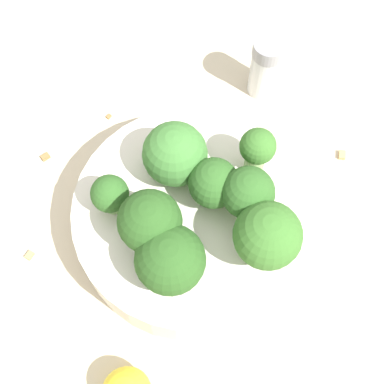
{
  "coord_description": "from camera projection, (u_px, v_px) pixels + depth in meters",
  "views": [
    {
      "loc": [
        -0.19,
        0.01,
        0.48
      ],
      "look_at": [
        0.0,
        0.0,
        0.08
      ],
      "focal_mm": 50.0,
      "sensor_mm": 36.0,
      "label": 1
    }
  ],
  "objects": [
    {
      "name": "broccoli_floret_1",
      "position": [
        214.0,
        184.0,
        0.45
      ],
      "size": [
        0.04,
        0.04,
        0.05
      ],
      "color": "#8EB770",
      "rests_on": "bowl"
    },
    {
      "name": "almond_crumb_1",
      "position": [
        29.0,
        255.0,
        0.5
      ],
      "size": [
        0.01,
        0.01,
        0.01
      ],
      "primitive_type": "cube",
      "rotation": [
        0.0,
        0.0,
        5.68
      ],
      "color": "tan",
      "rests_on": "ground_plane"
    },
    {
      "name": "ground_plane",
      "position": [
        192.0,
        229.0,
        0.52
      ],
      "size": [
        3.0,
        3.0,
        0.0
      ],
      "primitive_type": "plane",
      "color": "beige"
    },
    {
      "name": "bowl",
      "position": [
        192.0,
        219.0,
        0.49
      ],
      "size": [
        0.21,
        0.21,
        0.05
      ],
      "primitive_type": "cylinder",
      "color": "silver",
      "rests_on": "ground_plane"
    },
    {
      "name": "broccoli_floret_5",
      "position": [
        257.0,
        149.0,
        0.46
      ],
      "size": [
        0.03,
        0.03,
        0.05
      ],
      "color": "#84AD66",
      "rests_on": "bowl"
    },
    {
      "name": "broccoli_floret_4",
      "position": [
        248.0,
        194.0,
        0.44
      ],
      "size": [
        0.04,
        0.04,
        0.06
      ],
      "color": "#7A9E5B",
      "rests_on": "bowl"
    },
    {
      "name": "almond_crumb_2",
      "position": [
        343.0,
        154.0,
        0.55
      ],
      "size": [
        0.01,
        0.01,
        0.01
      ],
      "primitive_type": "cube",
      "rotation": [
        0.0,
        0.0,
        2.92
      ],
      "color": "tan",
      "rests_on": "ground_plane"
    },
    {
      "name": "broccoli_floret_3",
      "position": [
        175.0,
        154.0,
        0.46
      ],
      "size": [
        0.06,
        0.06,
        0.06
      ],
      "color": "#8EB770",
      "rests_on": "bowl"
    },
    {
      "name": "almond_crumb_0",
      "position": [
        109.0,
        116.0,
        0.57
      ],
      "size": [
        0.01,
        0.01,
        0.01
      ],
      "primitive_type": "cube",
      "rotation": [
        0.0,
        0.0,
        5.58
      ],
      "color": "olive",
      "rests_on": "ground_plane"
    },
    {
      "name": "broccoli_floret_6",
      "position": [
        267.0,
        236.0,
        0.42
      ],
      "size": [
        0.06,
        0.06,
        0.07
      ],
      "color": "#7A9E5B",
      "rests_on": "bowl"
    },
    {
      "name": "broccoli_floret_2",
      "position": [
        150.0,
        222.0,
        0.43
      ],
      "size": [
        0.05,
        0.05,
        0.07
      ],
      "color": "#84AD66",
      "rests_on": "bowl"
    },
    {
      "name": "broccoli_floret_7",
      "position": [
        110.0,
        195.0,
        0.45
      ],
      "size": [
        0.03,
        0.03,
        0.04
      ],
      "color": "#84AD66",
      "rests_on": "bowl"
    },
    {
      "name": "pepper_shaker",
      "position": [
        266.0,
        67.0,
        0.55
      ],
      "size": [
        0.03,
        0.03,
        0.07
      ],
      "color": "silver",
      "rests_on": "ground_plane"
    },
    {
      "name": "broccoli_floret_0",
      "position": [
        170.0,
        260.0,
        0.42
      ],
      "size": [
        0.06,
        0.06,
        0.06
      ],
      "color": "#7A9E5B",
      "rests_on": "bowl"
    },
    {
      "name": "almond_crumb_3",
      "position": [
        45.0,
        156.0,
        0.55
      ],
      "size": [
        0.01,
        0.01,
        0.01
      ],
      "primitive_type": "cube",
      "rotation": [
        0.0,
        0.0,
        5.3
      ],
      "color": "olive",
      "rests_on": "ground_plane"
    }
  ]
}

